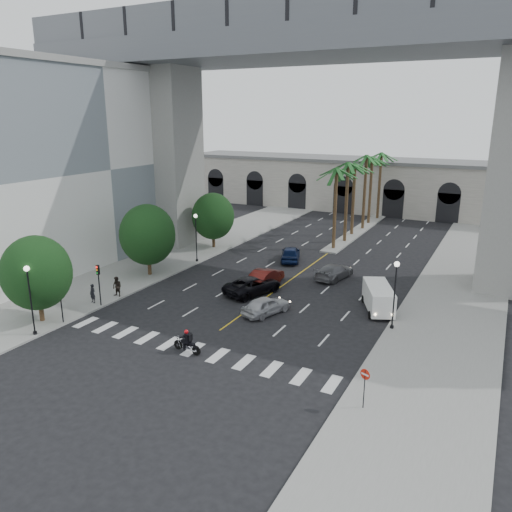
{
  "coord_description": "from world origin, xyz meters",
  "views": [
    {
      "loc": [
        18.15,
        -27.17,
        15.58
      ],
      "look_at": [
        1.0,
        6.0,
        4.9
      ],
      "focal_mm": 35.0,
      "sensor_mm": 36.0,
      "label": 1
    }
  ],
  "objects_px": {
    "pedestrian_a": "(93,293)",
    "pedestrian_b": "(117,287)",
    "lamp_post_left_far": "(196,234)",
    "traffic_signal_near": "(60,293)",
    "motorcycle_rider": "(188,342)",
    "car_d": "(334,271)",
    "lamp_post_right": "(395,289)",
    "do_not_enter_sign": "(365,381)",
    "car_e": "(290,254)",
    "car_a": "(266,305)",
    "cargo_van": "(378,297)",
    "traffic_signal_far": "(99,278)",
    "car_b": "(265,277)",
    "lamp_post_left_near": "(30,294)",
    "car_c": "(253,285)"
  },
  "relations": [
    {
      "from": "lamp_post_right",
      "to": "car_d",
      "type": "distance_m",
      "value": 12.62
    },
    {
      "from": "pedestrian_b",
      "to": "car_d",
      "type": "bearing_deg",
      "value": 43.16
    },
    {
      "from": "car_a",
      "to": "cargo_van",
      "type": "distance_m",
      "value": 9.22
    },
    {
      "from": "pedestrian_a",
      "to": "traffic_signal_near",
      "type": "bearing_deg",
      "value": -69.14
    },
    {
      "from": "lamp_post_left_far",
      "to": "car_a",
      "type": "bearing_deg",
      "value": -36.17
    },
    {
      "from": "car_a",
      "to": "pedestrian_b",
      "type": "bearing_deg",
      "value": 30.81
    },
    {
      "from": "motorcycle_rider",
      "to": "car_d",
      "type": "distance_m",
      "value": 19.99
    },
    {
      "from": "lamp_post_left_far",
      "to": "do_not_enter_sign",
      "type": "bearing_deg",
      "value": -39.07
    },
    {
      "from": "lamp_post_right",
      "to": "do_not_enter_sign",
      "type": "height_order",
      "value": "lamp_post_right"
    },
    {
      "from": "motorcycle_rider",
      "to": "car_d",
      "type": "bearing_deg",
      "value": 85.65
    },
    {
      "from": "motorcycle_rider",
      "to": "pedestrian_b",
      "type": "height_order",
      "value": "pedestrian_b"
    },
    {
      "from": "car_b",
      "to": "pedestrian_a",
      "type": "bearing_deg",
      "value": 47.6
    },
    {
      "from": "motorcycle_rider",
      "to": "car_d",
      "type": "height_order",
      "value": "motorcycle_rider"
    },
    {
      "from": "lamp_post_right",
      "to": "cargo_van",
      "type": "bearing_deg",
      "value": 120.01
    },
    {
      "from": "traffic_signal_near",
      "to": "car_a",
      "type": "relative_size",
      "value": 0.84
    },
    {
      "from": "motorcycle_rider",
      "to": "car_d",
      "type": "xyz_separation_m",
      "value": [
        3.66,
        19.65,
        -0.01
      ]
    },
    {
      "from": "car_b",
      "to": "car_d",
      "type": "distance_m",
      "value": 7.08
    },
    {
      "from": "lamp_post_left_near",
      "to": "lamp_post_left_far",
      "type": "distance_m",
      "value": 21.0
    },
    {
      "from": "car_b",
      "to": "cargo_van",
      "type": "distance_m",
      "value": 11.12
    },
    {
      "from": "motorcycle_rider",
      "to": "car_e",
      "type": "distance_m",
      "value": 23.38
    },
    {
      "from": "lamp_post_right",
      "to": "car_e",
      "type": "distance_m",
      "value": 19.41
    },
    {
      "from": "lamp_post_left_near",
      "to": "car_a",
      "type": "distance_m",
      "value": 17.55
    },
    {
      "from": "lamp_post_right",
      "to": "car_a",
      "type": "distance_m",
      "value": 10.17
    },
    {
      "from": "lamp_post_left_far",
      "to": "traffic_signal_near",
      "type": "relative_size",
      "value": 1.47
    },
    {
      "from": "car_c",
      "to": "traffic_signal_far",
      "type": "bearing_deg",
      "value": 61.09
    },
    {
      "from": "lamp_post_left_far",
      "to": "pedestrian_a",
      "type": "height_order",
      "value": "lamp_post_left_far"
    },
    {
      "from": "lamp_post_right",
      "to": "motorcycle_rider",
      "type": "height_order",
      "value": "lamp_post_right"
    },
    {
      "from": "lamp_post_left_far",
      "to": "motorcycle_rider",
      "type": "height_order",
      "value": "lamp_post_left_far"
    },
    {
      "from": "lamp_post_left_far",
      "to": "traffic_signal_near",
      "type": "xyz_separation_m",
      "value": [
        0.1,
        -18.5,
        -0.71
      ]
    },
    {
      "from": "lamp_post_left_far",
      "to": "traffic_signal_near",
      "type": "height_order",
      "value": "lamp_post_left_far"
    },
    {
      "from": "pedestrian_a",
      "to": "pedestrian_b",
      "type": "relative_size",
      "value": 0.91
    },
    {
      "from": "car_d",
      "to": "pedestrian_a",
      "type": "bearing_deg",
      "value": 56.03
    },
    {
      "from": "traffic_signal_near",
      "to": "cargo_van",
      "type": "xyz_separation_m",
      "value": [
        20.82,
        13.76,
        -1.33
      ]
    },
    {
      "from": "car_a",
      "to": "car_d",
      "type": "distance_m",
      "value": 11.34
    },
    {
      "from": "car_b",
      "to": "pedestrian_a",
      "type": "distance_m",
      "value": 15.48
    },
    {
      "from": "lamp_post_right",
      "to": "traffic_signal_near",
      "type": "bearing_deg",
      "value": -155.18
    },
    {
      "from": "lamp_post_right",
      "to": "do_not_enter_sign",
      "type": "distance_m",
      "value": 11.44
    },
    {
      "from": "traffic_signal_near",
      "to": "pedestrian_b",
      "type": "bearing_deg",
      "value": 91.83
    },
    {
      "from": "traffic_signal_near",
      "to": "cargo_van",
      "type": "bearing_deg",
      "value": 33.47
    },
    {
      "from": "motorcycle_rider",
      "to": "cargo_van",
      "type": "height_order",
      "value": "cargo_van"
    },
    {
      "from": "lamp_post_left_near",
      "to": "pedestrian_b",
      "type": "height_order",
      "value": "lamp_post_left_near"
    },
    {
      "from": "pedestrian_a",
      "to": "pedestrian_b",
      "type": "distance_m",
      "value": 2.24
    },
    {
      "from": "traffic_signal_near",
      "to": "pedestrian_a",
      "type": "xyz_separation_m",
      "value": [
        -1.01,
        4.15,
        -1.55
      ]
    },
    {
      "from": "car_c",
      "to": "car_d",
      "type": "height_order",
      "value": "car_c"
    },
    {
      "from": "traffic_signal_near",
      "to": "car_d",
      "type": "relative_size",
      "value": 0.72
    },
    {
      "from": "pedestrian_b",
      "to": "pedestrian_a",
      "type": "bearing_deg",
      "value": -110.51
    },
    {
      "from": "traffic_signal_far",
      "to": "car_a",
      "type": "relative_size",
      "value": 0.84
    },
    {
      "from": "lamp_post_left_far",
      "to": "lamp_post_right",
      "type": "xyz_separation_m",
      "value": [
        22.8,
        -8.0,
        0.0
      ]
    },
    {
      "from": "traffic_signal_far",
      "to": "motorcycle_rider",
      "type": "xyz_separation_m",
      "value": [
        11.26,
        -3.53,
        -1.77
      ]
    },
    {
      "from": "lamp_post_right",
      "to": "car_b",
      "type": "height_order",
      "value": "lamp_post_right"
    }
  ]
}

